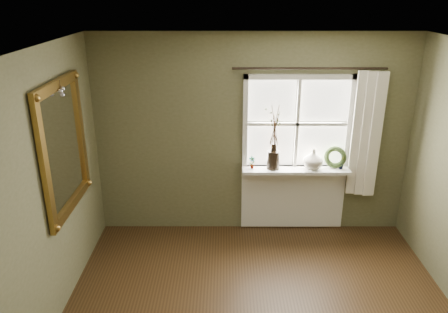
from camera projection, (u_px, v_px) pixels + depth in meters
name	position (u px, v px, depth m)	size (l,w,h in m)	color
ceiling	(277.00, 61.00, 2.97)	(4.50, 4.50, 0.00)	silver
wall_back	(252.00, 136.00, 5.59)	(4.00, 0.10, 2.60)	#626141
wall_left	(10.00, 227.00, 3.44)	(0.10, 4.50, 2.60)	#626141
window_frame	(297.00, 124.00, 5.45)	(1.36, 0.06, 1.24)	white
window_sill	(296.00, 170.00, 5.56)	(1.36, 0.26, 0.04)	white
window_apron	(292.00, 197.00, 5.82)	(1.36, 0.04, 0.88)	white
dark_jug	(273.00, 160.00, 5.51)	(0.16, 0.16, 0.24)	black
cream_vase	(313.00, 159.00, 5.51)	(0.25, 0.25, 0.26)	beige
wreath	(335.00, 159.00, 5.55)	(0.29, 0.29, 0.07)	#2D3F1C
potted_plant_left	(252.00, 162.00, 5.53)	(0.09, 0.06, 0.16)	#2D3F1C
potted_plant_right	(342.00, 162.00, 5.52)	(0.10, 0.08, 0.17)	#2D3F1C
curtain	(365.00, 135.00, 5.40)	(0.36, 0.12, 1.59)	white
curtain_rod	(310.00, 68.00, 5.15)	(0.03, 0.03, 1.84)	black
gilt_mirror	(64.00, 147.00, 4.36)	(0.10, 1.13, 1.35)	white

